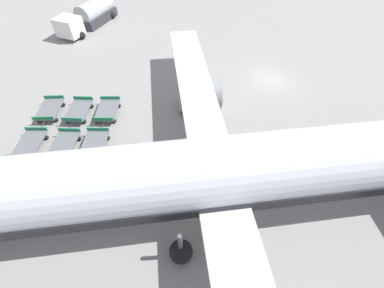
# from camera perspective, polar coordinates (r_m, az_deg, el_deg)

# --- Properties ---
(ground_plane) EXTENTS (500.00, 500.00, 0.00)m
(ground_plane) POSITION_cam_1_polar(r_m,az_deg,el_deg) (28.24, 16.95, 13.43)
(ground_plane) COLOR gray
(airplane) EXTENTS (37.76, 45.14, 12.24)m
(airplane) POSITION_cam_1_polar(r_m,az_deg,el_deg) (14.48, 9.98, -6.21)
(airplane) COLOR silver
(airplane) RESTS_ON ground_plane
(fuel_tanker_primary) EXTENTS (9.70, 6.69, 3.12)m
(fuel_tanker_primary) POSITION_cam_1_polar(r_m,az_deg,el_deg) (40.61, -21.64, 25.08)
(fuel_tanker_primary) COLOR white
(fuel_tanker_primary) RESTS_ON ground_plane
(baggage_dolly_row_near_col_a) EXTENTS (3.68, 1.93, 0.92)m
(baggage_dolly_row_near_col_a) POSITION_cam_1_polar(r_m,az_deg,el_deg) (25.80, -29.05, 6.69)
(baggage_dolly_row_near_col_a) COLOR slate
(baggage_dolly_row_near_col_a) RESTS_ON ground_plane
(baggage_dolly_row_near_col_b) EXTENTS (3.72, 2.04, 0.92)m
(baggage_dolly_row_near_col_b) POSITION_cam_1_polar(r_m,az_deg,el_deg) (23.26, -32.38, -0.07)
(baggage_dolly_row_near_col_b) COLOR slate
(baggage_dolly_row_near_col_b) RESTS_ON ground_plane
(baggage_dolly_row_near_col_c) EXTENTS (3.71, 2.01, 0.92)m
(baggage_dolly_row_near_col_c) POSITION_cam_1_polar(r_m,az_deg,el_deg) (21.28, -36.17, -7.94)
(baggage_dolly_row_near_col_c) COLOR slate
(baggage_dolly_row_near_col_c) RESTS_ON ground_plane
(baggage_dolly_row_mid_a_col_a) EXTENTS (3.73, 2.13, 0.92)m
(baggage_dolly_row_mid_a_col_a) POSITION_cam_1_polar(r_m,az_deg,el_deg) (24.57, -23.89, 6.78)
(baggage_dolly_row_mid_a_col_a) COLOR slate
(baggage_dolly_row_mid_a_col_a) RESTS_ON ground_plane
(baggage_dolly_row_mid_a_col_b) EXTENTS (3.73, 2.10, 0.92)m
(baggage_dolly_row_mid_a_col_b) POSITION_cam_1_polar(r_m,az_deg,el_deg) (21.90, -26.64, -0.30)
(baggage_dolly_row_mid_a_col_b) COLOR slate
(baggage_dolly_row_mid_a_col_b) RESTS_ON ground_plane
(baggage_dolly_row_mid_a_col_c) EXTENTS (3.69, 1.97, 0.92)m
(baggage_dolly_row_mid_a_col_c) POSITION_cam_1_polar(r_m,az_deg,el_deg) (19.86, -30.61, -8.93)
(baggage_dolly_row_mid_a_col_c) COLOR slate
(baggage_dolly_row_mid_a_col_c) RESTS_ON ground_plane
(baggage_dolly_row_mid_b_col_a) EXTENTS (3.71, 2.02, 0.92)m
(baggage_dolly_row_mid_b_col_a) POSITION_cam_1_polar(r_m,az_deg,el_deg) (23.70, -18.30, 7.09)
(baggage_dolly_row_mid_b_col_a) COLOR slate
(baggage_dolly_row_mid_b_col_a) RESTS_ON ground_plane
(baggage_dolly_row_mid_b_col_b) EXTENTS (3.71, 2.04, 0.92)m
(baggage_dolly_row_mid_b_col_b) POSITION_cam_1_polar(r_m,az_deg,el_deg) (21.00, -20.94, -0.19)
(baggage_dolly_row_mid_b_col_b) COLOR slate
(baggage_dolly_row_mid_b_col_b) RESTS_ON ground_plane
(baggage_dolly_row_mid_b_col_c) EXTENTS (3.69, 1.95, 0.92)m
(baggage_dolly_row_mid_b_col_c) POSITION_cam_1_polar(r_m,az_deg,el_deg) (18.73, -22.98, -8.96)
(baggage_dolly_row_mid_b_col_c) COLOR slate
(baggage_dolly_row_mid_b_col_c) RESTS_ON ground_plane
(stand_guidance_stripe) EXTENTS (1.85, 38.64, 0.01)m
(stand_guidance_stripe) POSITION_cam_1_polar(r_m,az_deg,el_deg) (19.48, -22.31, -8.09)
(stand_guidance_stripe) COLOR yellow
(stand_guidance_stripe) RESTS_ON ground_plane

